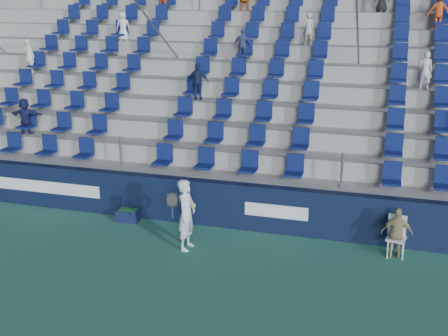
# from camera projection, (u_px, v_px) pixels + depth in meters

# --- Properties ---
(ground) EXTENTS (70.00, 70.00, 0.00)m
(ground) POSITION_uv_depth(u_px,v_px,m) (178.00, 282.00, 11.83)
(ground) COLOR #30705A
(ground) RESTS_ON ground
(sponsor_wall) EXTENTS (24.00, 0.32, 1.20)m
(sponsor_wall) POSITION_uv_depth(u_px,v_px,m) (220.00, 204.00, 14.54)
(sponsor_wall) COLOR black
(sponsor_wall) RESTS_ON ground
(grandstand) EXTENTS (24.00, 8.17, 6.63)m
(grandstand) POSITION_uv_depth(u_px,v_px,m) (264.00, 108.00, 18.75)
(grandstand) COLOR #9D9D98
(grandstand) RESTS_ON ground
(tennis_player) EXTENTS (0.69, 0.66, 1.72)m
(tennis_player) POSITION_uv_depth(u_px,v_px,m) (186.00, 214.00, 13.15)
(tennis_player) COLOR silver
(tennis_player) RESTS_ON ground
(line_judge_chair) EXTENTS (0.48, 0.50, 0.95)m
(line_judge_chair) POSITION_uv_depth(u_px,v_px,m) (397.00, 233.00, 12.93)
(line_judge_chair) COLOR white
(line_judge_chair) RESTS_ON ground
(line_judge) EXTENTS (0.73, 0.35, 1.21)m
(line_judge) POSITION_uv_depth(u_px,v_px,m) (397.00, 233.00, 12.78)
(line_judge) COLOR tan
(line_judge) RESTS_ON ground
(ball_bin) EXTENTS (0.60, 0.41, 0.33)m
(ball_bin) POSITION_uv_depth(u_px,v_px,m) (128.00, 215.00, 14.95)
(ball_bin) COLOR #10193E
(ball_bin) RESTS_ON ground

